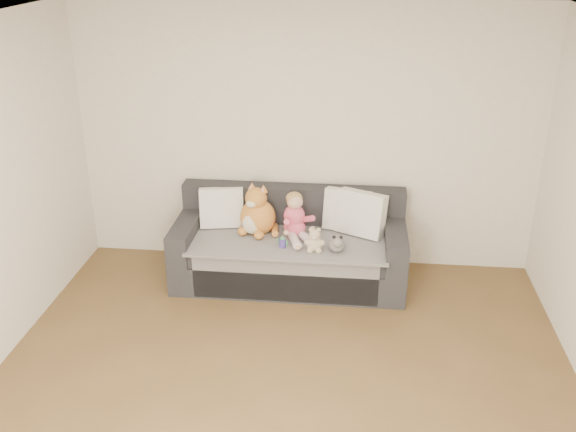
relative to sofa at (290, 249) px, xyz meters
The scene contains 10 objects.
room_shell 1.92m from the sofa, 86.17° to the right, with size 5.00×5.00×5.00m.
sofa is the anchor object (origin of this frame).
cushion_left 0.79m from the sofa, 169.28° to the left, with size 0.45×0.27×0.40m.
cushion_right_back 0.67m from the sofa, 18.45° to the left, with size 0.48×0.30×0.42m.
cushion_right_front 0.77m from the sofa, ahead, with size 0.51×0.39×0.44m.
toddler 0.36m from the sofa, 37.42° to the right, with size 0.34×0.45×0.45m.
plush_cat 0.48m from the sofa, behind, with size 0.40×0.36×0.52m.
teddy_bear 0.49m from the sofa, 51.91° to the right, with size 0.19×0.14×0.23m.
plush_cow 0.60m from the sofa, 34.19° to the right, with size 0.15×0.24×0.19m.
sippy_cup 0.36m from the sofa, 98.46° to the right, with size 0.10×0.09×0.12m.
Camera 1 is at (0.46, -3.47, 3.13)m, focal length 40.00 mm.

